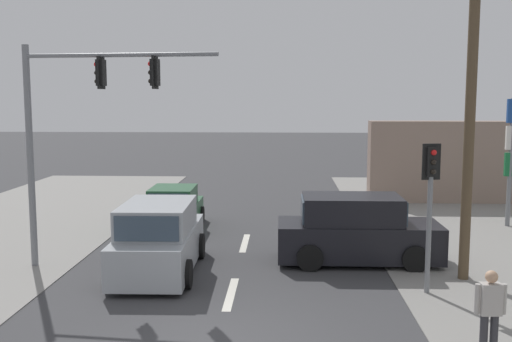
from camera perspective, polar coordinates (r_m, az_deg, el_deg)
The scene contains 10 objects.
lane_dash_mid at distance 14.45m, azimuth -2.40°, elevation -11.59°, with size 0.20×2.40×0.01m, color silver.
lane_dash_far at distance 19.24m, azimuth -1.07°, elevation -6.86°, with size 0.20×2.40×0.01m, color silver.
utility_pole_midground_right at distance 15.74m, azimuth 19.54°, elevation 11.21°, with size 3.78×0.35×11.00m.
traffic_signal_mast at distance 16.57m, azimuth -16.94°, elevation 5.10°, with size 5.27×0.66×6.00m.
pedestal_signal_right_kerb at distance 14.45m, azimuth 16.27°, elevation -2.00°, with size 0.44×0.31×3.56m.
shopfront_wall_far at distance 28.51m, azimuth 22.72°, elevation 0.78°, with size 12.00×1.00×3.60m, color gray.
suv_crossing_left at distance 16.08m, azimuth -9.25°, elevation -6.48°, with size 2.14×4.58×1.90m.
hatchback_oncoming_near at distance 21.27m, azimuth -7.79°, elevation -3.66°, with size 1.82×3.66×1.53m.
suv_kerbside_parked at distance 17.08m, azimuth 9.55°, elevation -5.69°, with size 4.55×2.07×1.90m.
pedestrian_at_kerb at distance 11.47m, azimuth 21.39°, elevation -12.20°, with size 0.56×0.24×1.63m.
Camera 1 is at (1.24, -10.64, 4.59)m, focal length 42.00 mm.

